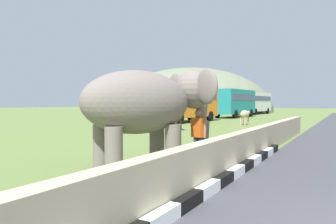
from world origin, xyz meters
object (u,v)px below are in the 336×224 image
object	(u,v)px
cow_near	(177,117)
person_handler	(198,134)
elephant	(149,104)
bus_orange	(186,100)
cow_mid	(245,115)
bus_teal	(235,101)
bus_white	(255,101)

from	to	relation	value
cow_near	person_handler	bearing A→B (deg)	-148.42
elephant	cow_near	distance (m)	12.90
bus_orange	elephant	bearing A→B (deg)	-155.89
bus_orange	cow_mid	distance (m)	6.22
bus_orange	cow_near	world-z (taller)	bus_orange
person_handler	bus_orange	world-z (taller)	bus_orange
bus_teal	cow_mid	bearing A→B (deg)	-158.67
bus_white	elephant	bearing A→B (deg)	-169.14
bus_teal	cow_near	distance (m)	20.06
elephant	person_handler	distance (m)	1.89
elephant	cow_mid	distance (m)	18.82
person_handler	cow_mid	bearing A→B (deg)	11.68
bus_teal	cow_mid	world-z (taller)	bus_teal
person_handler	bus_white	world-z (taller)	bus_white
bus_orange	cow_mid	size ratio (longest dim) A/B	4.63
bus_orange	cow_near	size ratio (longest dim) A/B	5.36
bus_white	cow_mid	bearing A→B (deg)	-167.32
elephant	person_handler	bearing A→B (deg)	-29.12
elephant	bus_orange	world-z (taller)	bus_orange
bus_teal	bus_white	distance (m)	12.25
elephant	cow_mid	xyz separation A→B (m)	(18.59, 2.74, -0.96)
person_handler	cow_mid	size ratio (longest dim) A/B	0.87
person_handler	bus_white	distance (m)	43.32
elephant	person_handler	xyz separation A→B (m)	(1.45, -0.81, -0.91)
bus_orange	cow_near	bearing A→B (deg)	-157.40
bus_white	cow_mid	xyz separation A→B (m)	(-25.17, -5.66, -1.21)
cow_near	bus_white	bearing A→B (deg)	5.23
person_handler	bus_teal	bearing A→B (deg)	15.95
bus_teal	cow_near	xyz separation A→B (m)	(-19.88, -2.33, -1.21)
bus_orange	bus_teal	world-z (taller)	same
elephant	bus_white	size ratio (longest dim) A/B	0.42
bus_orange	bus_white	xyz separation A→B (m)	(24.19, -0.36, 0.00)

